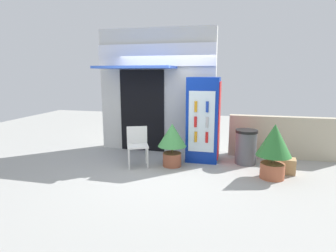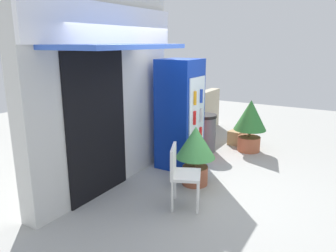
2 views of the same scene
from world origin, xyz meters
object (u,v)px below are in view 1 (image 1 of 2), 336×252
object	(u,v)px
potted_plant_near_shop	(172,140)
cardboard_box	(286,166)
drink_cooler	(203,120)
trash_bin	(246,147)
potted_plant_curbside	(274,146)
plastic_chair	(137,143)

from	to	relation	value
potted_plant_near_shop	cardboard_box	size ratio (longest dim) A/B	2.67
drink_cooler	trash_bin	world-z (taller)	drink_cooler
drink_cooler	cardboard_box	world-z (taller)	drink_cooler
drink_cooler	cardboard_box	distance (m)	2.05
potted_plant_near_shop	potted_plant_curbside	bearing A→B (deg)	-6.87
trash_bin	cardboard_box	world-z (taller)	trash_bin
cardboard_box	plastic_chair	bearing A→B (deg)	-175.19
potted_plant_near_shop	potted_plant_curbside	xyz separation A→B (m)	(2.11, -0.25, 0.06)
plastic_chair	potted_plant_near_shop	xyz separation A→B (m)	(0.77, 0.14, 0.07)
drink_cooler	potted_plant_curbside	xyz separation A→B (m)	(1.49, -0.87, -0.33)
drink_cooler	cardboard_box	xyz separation A→B (m)	(1.81, -0.49, -0.83)
plastic_chair	cardboard_box	distance (m)	3.23
potted_plant_curbside	trash_bin	world-z (taller)	potted_plant_curbside
plastic_chair	drink_cooler	bearing A→B (deg)	28.61
plastic_chair	trash_bin	distance (m)	2.49
potted_plant_near_shop	potted_plant_curbside	distance (m)	2.12
potted_plant_near_shop	potted_plant_curbside	world-z (taller)	potted_plant_curbside
trash_bin	potted_plant_near_shop	bearing A→B (deg)	-160.67
trash_bin	potted_plant_curbside	bearing A→B (deg)	-59.05
plastic_chair	cardboard_box	xyz separation A→B (m)	(3.20, 0.27, -0.37)
cardboard_box	trash_bin	bearing A→B (deg)	151.67
plastic_chair	cardboard_box	bearing A→B (deg)	4.81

